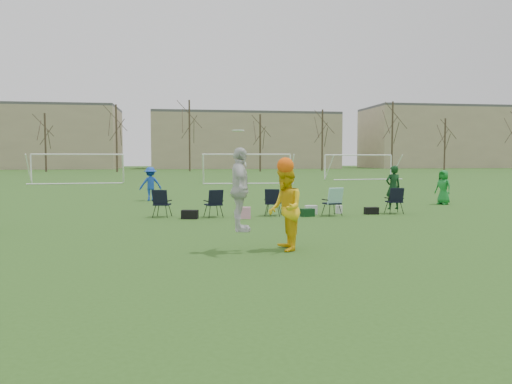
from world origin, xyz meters
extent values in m
plane|color=#2C531A|center=(0.00, 0.00, 0.00)|extent=(260.00, 260.00, 0.00)
imported|color=#1843B4|center=(-3.00, 15.25, 0.82)|extent=(1.16, 0.82, 1.64)
imported|color=#157A29|center=(10.09, 11.29, 0.77)|extent=(0.77, 0.89, 1.54)
imported|color=silver|center=(-0.28, 1.31, 1.38)|extent=(0.50, 1.10, 1.84)
imported|color=yellow|center=(0.73, 1.35, 0.93)|extent=(0.72, 0.91, 1.86)
sphere|color=#FF5A0D|center=(0.73, 1.35, 1.89)|extent=(0.37, 0.37, 0.37)
cylinder|color=white|center=(-0.31, 1.39, 2.66)|extent=(0.27, 0.27, 0.03)
imported|color=#0E3415|center=(6.33, 8.20, 0.97)|extent=(0.63, 0.44, 1.64)
cube|color=black|center=(-1.26, 7.58, 0.15)|extent=(0.61, 0.43, 0.30)
cube|color=pink|center=(0.62, 7.31, 0.20)|extent=(0.37, 0.26, 0.40)
cube|color=#0E3415|center=(2.88, 7.64, 0.14)|extent=(0.51, 0.38, 0.28)
cube|color=silver|center=(3.21, 8.35, 0.16)|extent=(0.43, 0.31, 0.32)
cylinder|color=silver|center=(4.30, 8.43, 0.15)|extent=(0.26, 0.26, 0.30)
cube|color=black|center=(5.40, 7.98, 0.13)|extent=(0.51, 0.28, 0.26)
cube|color=black|center=(-2.21, 8.27, 0.48)|extent=(0.74, 0.74, 0.96)
cube|color=black|center=(-0.43, 7.95, 0.48)|extent=(0.75, 0.75, 0.96)
cube|color=black|center=(1.73, 8.10, 0.48)|extent=(0.75, 0.75, 0.96)
cube|color=black|center=(3.82, 7.76, 0.48)|extent=(0.72, 0.72, 0.96)
cube|color=black|center=(6.33, 8.10, 0.48)|extent=(0.63, 0.63, 0.96)
cylinder|color=white|center=(-13.64, 33.68, 1.20)|extent=(0.12, 0.12, 2.40)
cylinder|color=white|center=(-6.36, 34.32, 1.20)|extent=(0.12, 0.12, 2.40)
cylinder|color=white|center=(-10.00, 34.00, 2.40)|extent=(7.28, 0.76, 0.12)
cylinder|color=white|center=(0.36, 32.25, 1.20)|extent=(0.12, 0.12, 2.40)
cylinder|color=white|center=(7.64, 31.75, 1.20)|extent=(0.12, 0.12, 2.40)
cylinder|color=white|center=(4.00, 32.00, 2.40)|extent=(7.29, 0.63, 0.12)
cylinder|color=white|center=(12.39, 37.49, 1.20)|extent=(0.12, 0.12, 2.40)
cylinder|color=white|center=(19.61, 38.51, 1.20)|extent=(0.12, 0.12, 2.40)
cylinder|color=white|center=(16.00, 38.00, 2.40)|extent=(7.25, 1.13, 0.12)
cylinder|color=#382B21|center=(-22.00, 71.50, 4.50)|extent=(0.28, 0.28, 9.00)
cylinder|color=#382B21|center=(-11.00, 68.50, 5.10)|extent=(0.28, 0.28, 10.20)
cylinder|color=#382B21|center=(0.00, 71.50, 5.70)|extent=(0.28, 0.28, 11.40)
cylinder|color=#382B21|center=(11.00, 68.50, 4.50)|extent=(0.28, 0.28, 9.00)
cylinder|color=#382B21|center=(22.00, 71.50, 5.10)|extent=(0.28, 0.28, 10.20)
cylinder|color=#382B21|center=(33.00, 68.50, 5.70)|extent=(0.28, 0.28, 11.40)
cylinder|color=#382B21|center=(44.00, 71.50, 4.50)|extent=(0.28, 0.28, 9.00)
cube|color=tan|center=(-35.00, 96.00, 6.00)|extent=(42.00, 16.00, 12.00)
cube|color=tan|center=(12.00, 96.00, 5.50)|extent=(38.00, 16.00, 11.00)
cube|color=tan|center=(55.00, 96.00, 6.50)|extent=(30.00, 16.00, 13.00)
camera|label=1|loc=(-1.58, -9.46, 2.05)|focal=35.00mm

